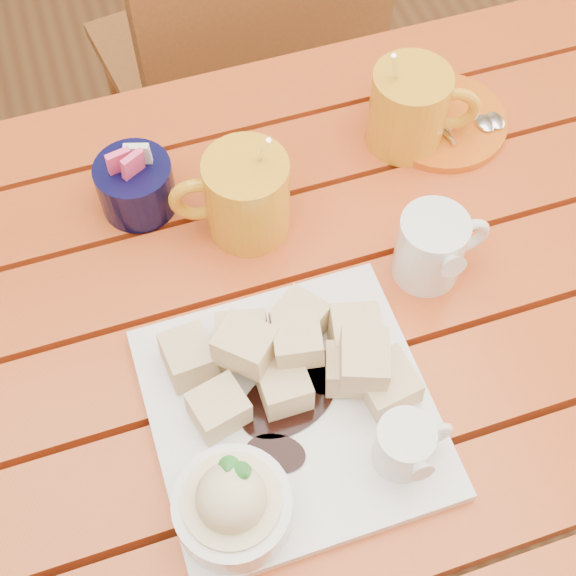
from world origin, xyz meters
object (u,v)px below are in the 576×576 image
object	(u,v)px
table	(255,382)
chair_far	(245,66)
coffee_mug_right	(411,108)
orange_saucer	(443,121)
dessert_plate	(284,422)
coffee_mug_left	(244,195)

from	to	relation	value
table	chair_far	size ratio (longest dim) A/B	1.34
table	coffee_mug_right	distance (m)	0.37
coffee_mug_right	orange_saucer	world-z (taller)	coffee_mug_right
orange_saucer	table	bearing A→B (deg)	-145.65
chair_far	dessert_plate	bearing A→B (deg)	68.62
coffee_mug_left	chair_far	size ratio (longest dim) A/B	0.18
coffee_mug_left	orange_saucer	distance (m)	0.29
dessert_plate	table	bearing A→B (deg)	89.99
orange_saucer	chair_far	xyz separation A→B (m)	(-0.14, 0.44, -0.26)
table	dessert_plate	size ratio (longest dim) A/B	4.38
table	chair_far	xyz separation A→B (m)	(0.18, 0.65, -0.14)
coffee_mug_right	coffee_mug_left	bearing A→B (deg)	-145.26
table	dessert_plate	world-z (taller)	dessert_plate
coffee_mug_right	chair_far	distance (m)	0.55
table	coffee_mug_left	world-z (taller)	coffee_mug_left
coffee_mug_left	chair_far	world-z (taller)	coffee_mug_left
coffee_mug_left	coffee_mug_right	world-z (taller)	coffee_mug_left
table	coffee_mug_right	bearing A→B (deg)	38.35
dessert_plate	orange_saucer	distance (m)	0.46
chair_far	table	bearing A→B (deg)	66.48
coffee_mug_left	coffee_mug_right	xyz separation A→B (m)	(0.22, 0.06, -0.00)
coffee_mug_right	chair_far	xyz separation A→B (m)	(-0.09, 0.45, -0.30)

